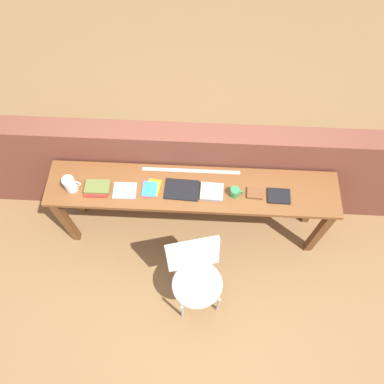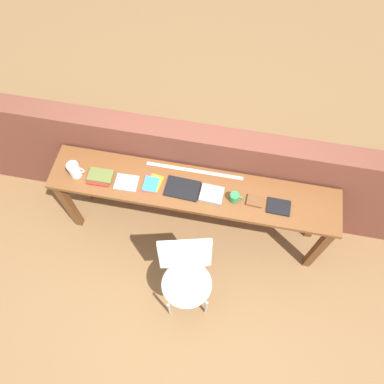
% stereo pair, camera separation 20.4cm
% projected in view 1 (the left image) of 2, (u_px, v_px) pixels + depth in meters
% --- Properties ---
extents(ground_plane, '(40.00, 40.00, 0.00)m').
position_uv_depth(ground_plane, '(191.00, 255.00, 3.81)').
color(ground_plane, olive).
extents(brick_wall_back, '(6.00, 0.20, 1.21)m').
position_uv_depth(brick_wall_back, '(194.00, 171.00, 3.58)').
color(brick_wall_back, brown).
rests_on(brick_wall_back, ground).
extents(sideboard, '(2.50, 0.44, 0.88)m').
position_uv_depth(sideboard, '(192.00, 196.00, 3.30)').
color(sideboard, brown).
rests_on(sideboard, ground).
extents(chair_white_moulded, '(0.54, 0.55, 0.89)m').
position_uv_depth(chair_white_moulded, '(196.00, 274.00, 3.18)').
color(chair_white_moulded, silver).
rests_on(chair_white_moulded, ground).
extents(pitcher_white, '(0.14, 0.10, 0.18)m').
position_uv_depth(pitcher_white, '(70.00, 184.00, 3.10)').
color(pitcher_white, white).
rests_on(pitcher_white, sideboard).
extents(book_stack_leftmost, '(0.22, 0.17, 0.05)m').
position_uv_depth(book_stack_leftmost, '(97.00, 187.00, 3.15)').
color(book_stack_leftmost, red).
rests_on(book_stack_leftmost, sideboard).
extents(magazine_cycling, '(0.20, 0.16, 0.01)m').
position_uv_depth(magazine_cycling, '(125.00, 191.00, 3.16)').
color(magazine_cycling, '#9E9EA3').
rests_on(magazine_cycling, sideboard).
extents(pamphlet_pile_colourful, '(0.17, 0.19, 0.01)m').
position_uv_depth(pamphlet_pile_colourful, '(151.00, 188.00, 3.17)').
color(pamphlet_pile_colourful, purple).
rests_on(pamphlet_pile_colourful, sideboard).
extents(book_open_centre, '(0.29, 0.21, 0.02)m').
position_uv_depth(book_open_centre, '(182.00, 190.00, 3.16)').
color(book_open_centre, black).
rests_on(book_open_centre, sideboard).
extents(book_grey_hardcover, '(0.20, 0.17, 0.03)m').
position_uv_depth(book_grey_hardcover, '(212.00, 192.00, 3.14)').
color(book_grey_hardcover, '#9E9EA3').
rests_on(book_grey_hardcover, sideboard).
extents(mug, '(0.11, 0.08, 0.09)m').
position_uv_depth(mug, '(235.00, 192.00, 3.11)').
color(mug, '#338C4C').
rests_on(mug, sideboard).
extents(leather_journal_brown, '(0.14, 0.11, 0.02)m').
position_uv_depth(leather_journal_brown, '(255.00, 193.00, 3.14)').
color(leather_journal_brown, brown).
rests_on(leather_journal_brown, sideboard).
extents(book_repair_rightmost, '(0.19, 0.14, 0.02)m').
position_uv_depth(book_repair_rightmost, '(279.00, 196.00, 3.13)').
color(book_repair_rightmost, black).
rests_on(book_repair_rightmost, sideboard).
extents(ruler_metal_back_edge, '(0.85, 0.03, 0.00)m').
position_uv_depth(ruler_metal_back_edge, '(191.00, 171.00, 3.26)').
color(ruler_metal_back_edge, silver).
rests_on(ruler_metal_back_edge, sideboard).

